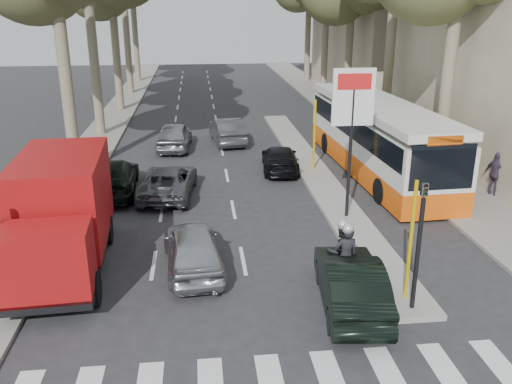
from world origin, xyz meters
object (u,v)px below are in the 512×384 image
city_bus (377,136)px  motorcycle (343,256)px  dark_hatchback (351,282)px  red_truck (61,213)px  silver_hatchback (193,248)px

city_bus → motorcycle: city_bus is taller
dark_hatchback → motorcycle: bearing=-89.1°
city_bus → motorcycle: bearing=-115.0°
dark_hatchback → motorcycle: (0.10, 1.17, 0.20)m
motorcycle → red_truck: bearing=163.7°
dark_hatchback → red_truck: red_truck is taller
motorcycle → dark_hatchback: bearing=-98.2°
silver_hatchback → dark_hatchback: dark_hatchback is taller
silver_hatchback → red_truck: bearing=-12.5°
red_truck → motorcycle: bearing=-16.7°
dark_hatchback → red_truck: 8.67m
silver_hatchback → motorcycle: size_ratio=1.74×
dark_hatchback → city_bus: 12.63m
silver_hatchback → dark_hatchback: bearing=142.7°
silver_hatchback → red_truck: (-3.85, 0.49, 1.10)m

